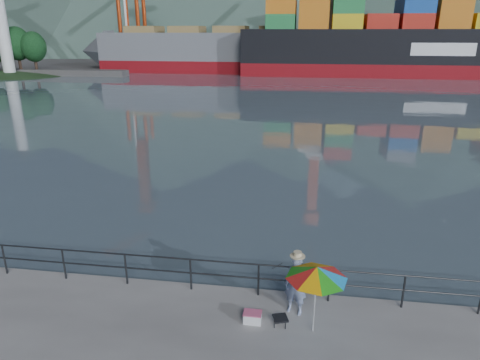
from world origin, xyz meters
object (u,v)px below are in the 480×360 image
at_px(container_ship, 445,40).
at_px(bulk_carrier, 248,49).
at_px(fisherman, 296,285).
at_px(cooler_bag, 253,318).
at_px(beach_umbrella, 317,273).

bearing_deg(container_ship, bulk_carrier, 175.90).
xyz_separation_m(fisherman, cooler_bag, (-1.09, -0.60, -0.72)).
xyz_separation_m(beach_umbrella, cooler_bag, (-1.57, 0.12, -1.58)).
bearing_deg(beach_umbrella, fisherman, 123.41).
height_order(cooler_bag, bulk_carrier, bulk_carrier).
height_order(beach_umbrella, bulk_carrier, bulk_carrier).
height_order(bulk_carrier, container_ship, container_ship).
bearing_deg(bulk_carrier, fisherman, -81.65).
xyz_separation_m(cooler_bag, container_ship, (24.57, 72.00, 5.65)).
xyz_separation_m(beach_umbrella, bulk_carrier, (-11.32, 74.58, 2.40)).
relative_size(cooler_bag, bulk_carrier, 0.01).
distance_m(fisherman, container_ship, 75.32).
relative_size(beach_umbrella, container_ship, 0.03).
bearing_deg(container_ship, fisherman, -108.20).
distance_m(beach_umbrella, container_ship, 75.81).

